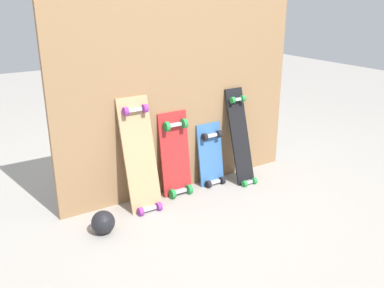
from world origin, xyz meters
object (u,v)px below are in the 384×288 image
skateboard_red (176,158)px  skateboard_natural (141,160)px  rubber_ball (103,222)px  skateboard_black (241,141)px  skateboard_blue (211,158)px

skateboard_red → skateboard_natural: bearing=-170.2°
skateboard_red → rubber_ball: bearing=-160.2°
skateboard_natural → skateboard_black: 0.87m
skateboard_natural → skateboard_blue: (0.63, 0.06, -0.15)m
skateboard_black → skateboard_natural: bearing=179.0°
skateboard_black → skateboard_blue: bearing=162.9°
skateboard_red → skateboard_black: bearing=-7.1°
skateboard_blue → skateboard_red: bearing=-179.6°
skateboard_red → rubber_ball: skateboard_red is taller
skateboard_blue → skateboard_black: size_ratio=0.68×
skateboard_red → skateboard_blue: size_ratio=1.24×
skateboard_blue → rubber_ball: 1.04m
skateboard_red → skateboard_black: skateboard_black is taller
rubber_ball → skateboard_natural: bearing=27.5°
skateboard_natural → skateboard_red: size_ratio=1.24×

